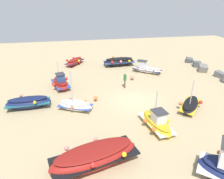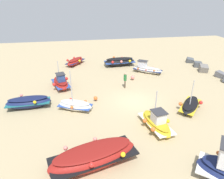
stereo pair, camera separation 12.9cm
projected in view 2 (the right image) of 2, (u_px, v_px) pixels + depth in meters
The scene contains 13 objects.
ground_plane at pixel (134, 101), 19.45m from camera, with size 59.51×59.51×0.00m, color tan.
fishing_boat_0 at pixel (61, 83), 22.20m from camera, with size 3.60×2.30×2.88m.
fishing_boat_2 at pixel (94, 156), 11.96m from camera, with size 3.09×5.66×1.27m.
fishing_boat_3 at pixel (190, 105), 18.05m from camera, with size 3.37×3.25×2.93m.
fishing_boat_4 at pixel (120, 62), 28.95m from camera, with size 2.30×4.52×1.22m.
fishing_boat_5 at pixel (75, 105), 17.88m from camera, with size 2.33×3.26×3.71m.
fishing_boat_6 at pixel (147, 69), 26.49m from camera, with size 3.29×3.80×1.54m.
fishing_boat_7 at pixel (156, 122), 15.44m from camera, with size 3.74×2.02×3.00m.
fishing_boat_8 at pixel (75, 61), 29.49m from camera, with size 3.55×3.00×0.97m.
fishing_boat_9 at pixel (28, 102), 18.22m from camera, with size 1.88×3.93×1.07m.
person_walking at pixel (125, 79), 21.90m from camera, with size 0.32×0.32×1.74m.
mooring_buoy_0 at pixel (96, 98), 19.39m from camera, with size 0.38×0.38×0.51m.
mooring_buoy_1 at pixel (133, 77), 24.18m from camera, with size 0.47×0.47×0.58m.
Camera 2 is at (16.46, -5.15, 9.31)m, focal length 32.51 mm.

